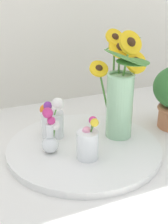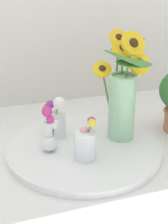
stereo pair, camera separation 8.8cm
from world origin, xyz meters
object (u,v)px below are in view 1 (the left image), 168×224
Objects in this scene: vase_small_center at (88,143)px; vase_bulb_right at (50,135)px; mason_jar_sunflowers at (121,92)px; serving_tray at (84,148)px; vase_small_back at (52,120)px.

vase_bulb_right reaches higher than vase_small_center.
mason_jar_sunflowers is at bearing 4.01° from vase_bulb_right.
mason_jar_sunflowers reaches higher than serving_tray.
vase_bulb_right is at bearing -175.99° from mason_jar_sunflowers.
serving_tray is 3.38× the size of vase_bulb_right.
mason_jar_sunflowers is 0.26m from vase_small_back.
vase_small_back reaches higher than vase_small_center.
serving_tray is at bearing -53.22° from vase_small_back.
serving_tray is 0.14m from vase_bulb_right.
vase_bulb_right is 0.99× the size of vase_small_back.
serving_tray is 0.15m from vase_small_back.
vase_small_center reaches higher than serving_tray.
serving_tray is 0.23m from mason_jar_sunflowers.
vase_small_center is (-0.02, -0.08, 0.07)m from serving_tray.
vase_small_back is at bearing 106.78° from vase_small_center.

